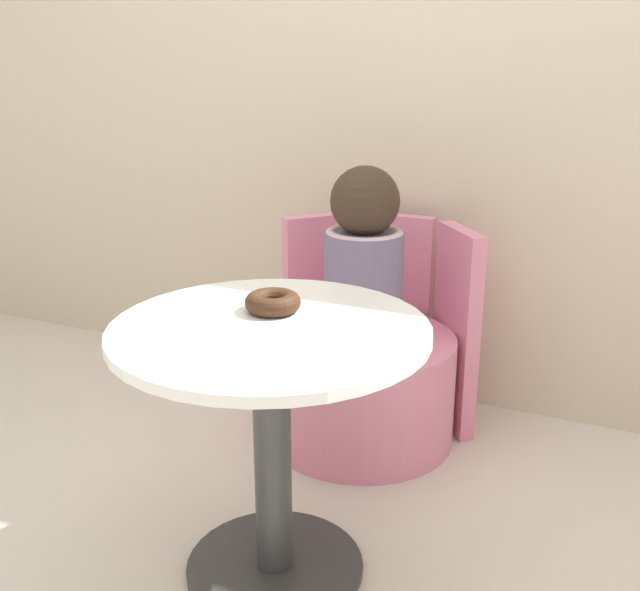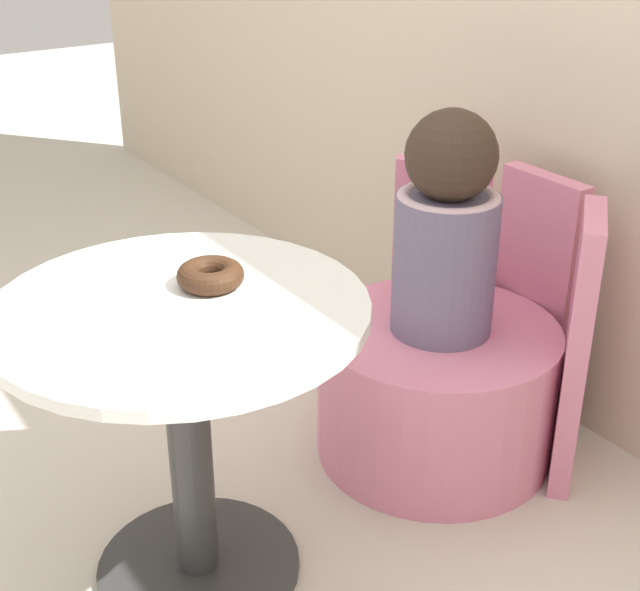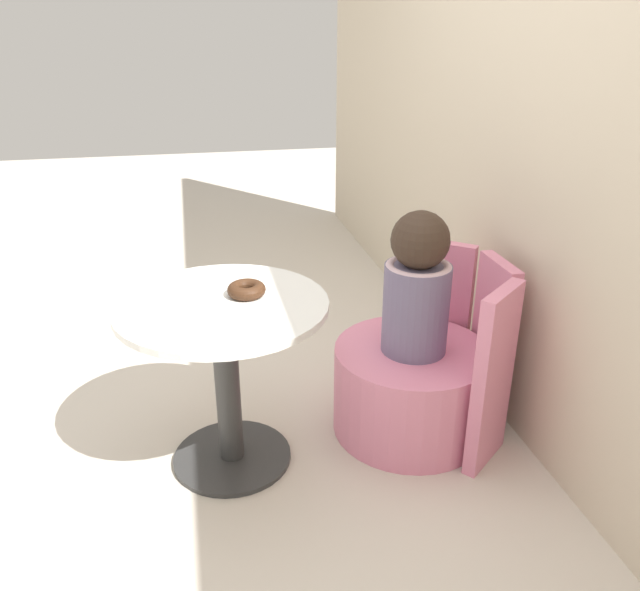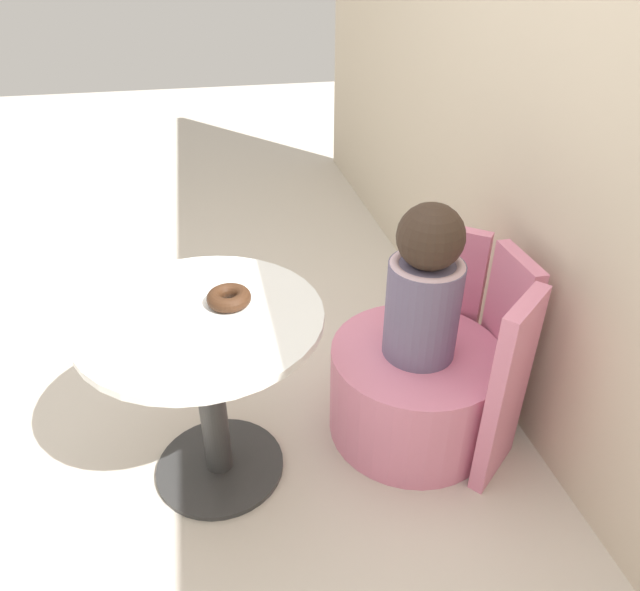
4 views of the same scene
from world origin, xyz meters
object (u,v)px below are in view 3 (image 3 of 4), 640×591
object	(u,v)px
round_table	(225,351)
tub_chair	(410,389)
child_figure	(417,286)
donut	(246,290)

from	to	relation	value
round_table	tub_chair	xyz separation A→B (m)	(-0.05, 0.71, -0.28)
round_table	child_figure	world-z (taller)	child_figure
round_table	donut	bearing A→B (deg)	113.83
round_table	child_figure	size ratio (longest dim) A/B	1.32
round_table	donut	xyz separation A→B (m)	(-0.04, 0.09, 0.21)
tub_chair	round_table	bearing A→B (deg)	-85.57
round_table	child_figure	bearing A→B (deg)	94.43
donut	round_table	bearing A→B (deg)	-66.17
round_table	donut	distance (m)	0.23
tub_chair	child_figure	distance (m)	0.44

